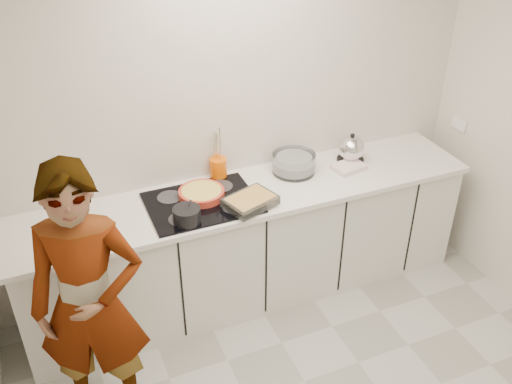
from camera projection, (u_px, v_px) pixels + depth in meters
name	position (u px, v px, depth m)	size (l,w,h in m)	color
wall_back	(232.00, 121.00, 3.95)	(3.60, 0.00, 2.60)	silver
base_cabinets	(250.00, 246.00, 4.16)	(3.20, 0.58, 0.87)	silver
countertop	(250.00, 194.00, 3.92)	(3.24, 0.64, 0.04)	white
hob	(202.00, 203.00, 3.77)	(0.72, 0.54, 0.01)	black
tart_dish	(202.00, 193.00, 3.81)	(0.39, 0.39, 0.05)	red
saucepan	(187.00, 215.00, 3.55)	(0.21, 0.21, 0.17)	black
baking_dish	(250.00, 201.00, 3.71)	(0.38, 0.33, 0.06)	silver
mixing_bowl	(294.00, 164.00, 4.10)	(0.33, 0.33, 0.14)	silver
tea_towel	(349.00, 167.00, 4.15)	(0.23, 0.16, 0.04)	white
kettle	(351.00, 149.00, 4.22)	(0.25, 0.25, 0.23)	black
utensil_crock	(218.00, 168.00, 4.02)	(0.12, 0.12, 0.15)	#FB6503
cook	(90.00, 304.00, 3.05)	(0.62, 0.41, 1.70)	silver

